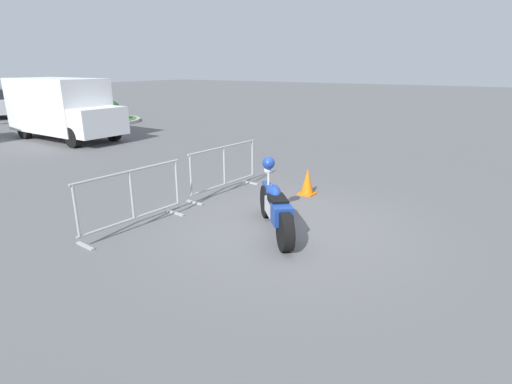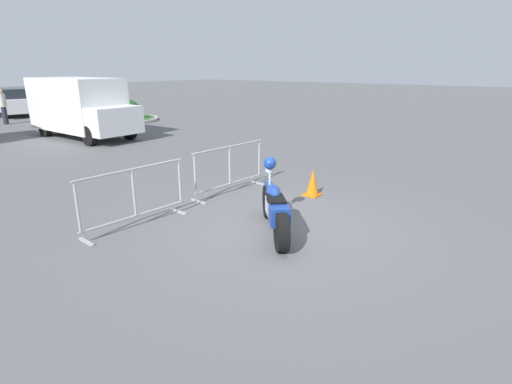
% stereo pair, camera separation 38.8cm
% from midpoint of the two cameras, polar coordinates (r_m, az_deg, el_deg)
% --- Properties ---
extents(ground_plane, '(120.00, 120.00, 0.00)m').
position_cam_midpoint_polar(ground_plane, '(7.15, 2.59, -5.06)').
color(ground_plane, '#5B5B5E').
extents(motorcycle, '(1.64, 1.56, 1.19)m').
position_cam_midpoint_polar(motorcycle, '(6.80, 1.16, -2.17)').
color(motorcycle, black).
rests_on(motorcycle, ground).
extents(crowd_barrier_near, '(2.12, 0.57, 1.07)m').
position_cam_midpoint_polar(crowd_barrier_near, '(7.27, -18.73, -0.99)').
color(crowd_barrier_near, '#9EA0A5').
rests_on(crowd_barrier_near, ground).
extents(crowd_barrier_far, '(2.12, 0.57, 1.07)m').
position_cam_midpoint_polar(crowd_barrier_far, '(8.97, -5.79, 3.29)').
color(crowd_barrier_far, '#9EA0A5').
rests_on(crowd_barrier_far, ground).
extents(delivery_van, '(2.02, 5.01, 2.31)m').
position_cam_midpoint_polar(delivery_van, '(17.48, -26.56, 10.80)').
color(delivery_van, white).
rests_on(delivery_van, ground).
extents(planter_island, '(4.39, 4.39, 1.22)m').
position_cam_midpoint_polar(planter_island, '(22.35, -22.02, 10.11)').
color(planter_island, '#ADA89E').
rests_on(planter_island, ground).
extents(traffic_cone, '(0.34, 0.34, 0.59)m').
position_cam_midpoint_polar(traffic_cone, '(8.92, 6.12, 1.45)').
color(traffic_cone, orange).
rests_on(traffic_cone, ground).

